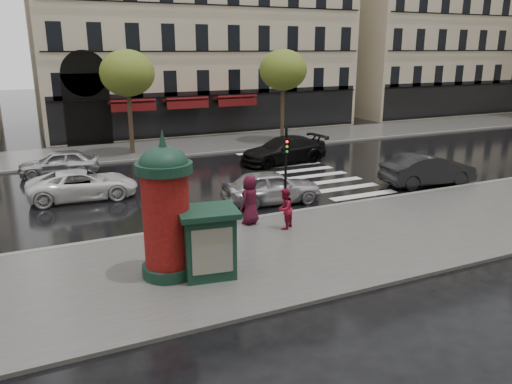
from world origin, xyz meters
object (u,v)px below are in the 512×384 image
man_burgundy (250,200)px  newsstand (208,242)px  woman_red (285,209)px  car_darkgrey (428,170)px  woman_umbrella (214,232)px  car_far_silver (59,163)px  car_black (284,150)px  morris_column (166,207)px  car_white (83,184)px  traffic_light (286,163)px  car_silver (272,187)px

man_burgundy → newsstand: 4.76m
woman_red → car_darkgrey: size_ratio=0.32×
woman_umbrella → car_far_silver: bearing=102.2°
newsstand → car_black: size_ratio=0.38×
woman_red → newsstand: size_ratio=0.75×
morris_column → car_darkgrey: 15.65m
car_white → car_far_silver: (-0.67, 5.12, 0.03)m
morris_column → car_black: morris_column is taller
traffic_light → newsstand: (-4.74, -4.02, -1.11)m
car_white → traffic_light: bearing=-127.8°
woman_red → car_white: bearing=-88.0°
traffic_light → car_silver: 2.56m
morris_column → traffic_light: 6.77m
morris_column → car_white: size_ratio=0.91×
woman_umbrella → traffic_light: traffic_light is taller
traffic_light → car_silver: (0.38, 2.01, -1.54)m
man_burgundy → traffic_light: 2.14m
car_darkgrey → man_burgundy: bearing=105.8°
woman_umbrella → car_darkgrey: bearing=21.8°
car_silver → car_black: 8.19m
man_burgundy → car_white: bearing=-80.2°
car_far_silver → woman_umbrella: bearing=16.9°
woman_red → traffic_light: bearing=-156.8°
woman_umbrella → car_silver: 7.75m
car_darkgrey → car_white: size_ratio=0.99×
car_black → car_silver: bearing=-36.9°
car_black → car_far_silver: 12.75m
car_white → car_far_silver: car_far_silver is taller
car_darkgrey → car_black: 8.65m
car_silver → woman_red: bearing=166.3°
morris_column → traffic_light: bearing=30.7°
morris_column → newsstand: size_ratio=2.12×
traffic_light → car_darkgrey: bearing=9.3°
car_black → traffic_light: bearing=-32.8°
car_black → car_far_silver: car_black is taller
morris_column → car_far_silver: morris_column is taller
traffic_light → car_black: bearing=62.5°
woman_umbrella → man_burgundy: (2.81, 3.60, -0.34)m
car_darkgrey → morris_column: bearing=114.7°
newsstand → car_darkgrey: 14.76m
newsstand → car_silver: newsstand is taller
man_burgundy → car_black: bearing=-154.2°
woman_umbrella → woman_red: woman_umbrella is taller
woman_red → man_burgundy: bearing=-86.5°
morris_column → car_darkgrey: morris_column is taller
man_burgundy → traffic_light: traffic_light is taller
newsstand → car_silver: 7.92m
man_burgundy → morris_column: (-4.09, -3.12, 1.15)m
car_silver → car_white: bearing=65.7°
car_black → man_burgundy: bearing=-39.7°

